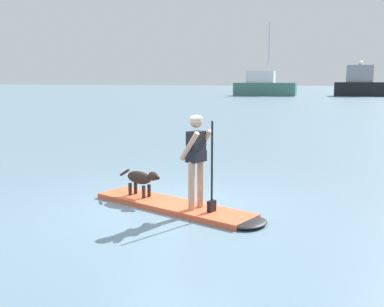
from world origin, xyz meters
name	(u,v)px	position (x,y,z in m)	size (l,w,h in m)	color
ground_plane	(172,208)	(0.00, 0.00, 0.00)	(400.00, 400.00, 0.00)	slate
paddleboard	(181,208)	(0.22, -0.06, 0.05)	(3.72, 1.75, 0.10)	#E55933
person_paddler	(197,155)	(0.57, -0.16, 1.09)	(0.67, 0.57, 1.69)	tan
dog	(141,178)	(-0.78, 0.23, 0.46)	(1.07, 0.41, 0.55)	#2D231E
moored_boat_starboard	(264,86)	(-12.97, 62.66, 1.49)	(9.71, 3.43, 11.07)	#3F7266
moored_boat_outer	(362,85)	(1.28, 66.71, 1.76)	(8.67, 3.61, 5.34)	black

